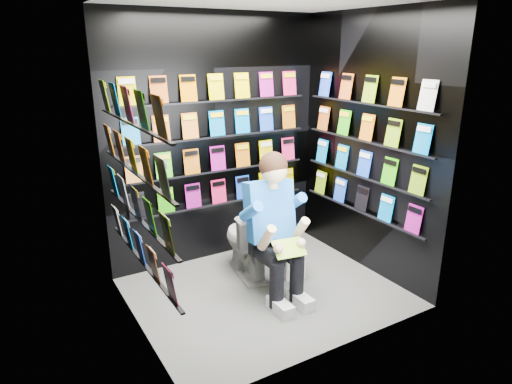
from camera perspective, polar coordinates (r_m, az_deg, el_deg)
floor at (r=4.48m, az=1.16°, el=-12.41°), size 2.40×2.40×0.00m
ceiling at (r=3.89m, az=1.42°, el=22.88°), size 2.40×2.40×0.00m
wall_back at (r=4.85m, az=-5.00°, el=6.38°), size 2.40×0.04×2.60m
wall_front at (r=3.22m, az=10.71°, el=0.17°), size 2.40×0.04×2.60m
wall_left at (r=3.53m, az=-15.53°, el=1.40°), size 0.04×2.00×2.60m
wall_right at (r=4.72m, az=13.83°, el=5.61°), size 0.04×2.00×2.60m
comics_back at (r=4.82m, az=-4.85°, el=6.37°), size 2.10×0.06×1.37m
comics_left at (r=3.53m, az=-15.07°, el=1.55°), size 0.06×1.70×1.37m
comics_right at (r=4.70m, az=13.57°, el=5.64°), size 0.06×1.70×1.37m
toilet at (r=4.65m, az=-1.04°, el=-6.13°), size 0.53×0.81×0.73m
longbox at (r=4.79m, az=4.15°, el=-8.45°), size 0.28×0.41×0.28m
longbox_lid at (r=4.73m, az=4.19°, el=-6.77°), size 0.30×0.43×0.03m
reader at (r=4.19m, az=1.50°, el=-2.50°), size 0.69×0.91×1.53m
held_comic at (r=4.00m, az=4.15°, el=-7.00°), size 0.30×0.21×0.12m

